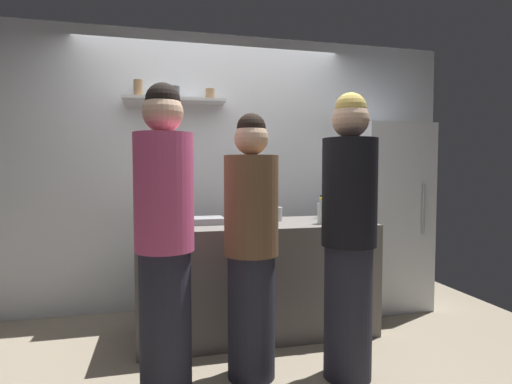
{
  "coord_description": "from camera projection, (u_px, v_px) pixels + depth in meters",
  "views": [
    {
      "loc": [
        -0.52,
        -2.68,
        1.32
      ],
      "look_at": [
        0.24,
        0.49,
        1.14
      ],
      "focal_mm": 28.51,
      "sensor_mm": 36.0,
      "label": 1
    }
  ],
  "objects": [
    {
      "name": "refrigerator",
      "position": [
        385.0,
        215.0,
        3.96
      ],
      "size": [
        0.67,
        0.67,
        1.75
      ],
      "color": "silver",
      "rests_on": "ground"
    },
    {
      "name": "water_bottle_plastic",
      "position": [
        323.0,
        212.0,
        3.23
      ],
      "size": [
        0.09,
        0.09,
        0.21
      ],
      "color": "silver",
      "rests_on": "counter"
    },
    {
      "name": "counter",
      "position": [
        256.0,
        277.0,
        3.31
      ],
      "size": [
        1.86,
        0.72,
        0.89
      ],
      "primitive_type": "cube",
      "color": "#66605B",
      "rests_on": "ground"
    },
    {
      "name": "ground_plane",
      "position": [
        238.0,
        361.0,
        2.8
      ],
      "size": [
        5.28,
        5.28,
        0.0
      ],
      "primitive_type": "plane",
      "color": "gray"
    },
    {
      "name": "utensil_holder",
      "position": [
        277.0,
        214.0,
        3.4
      ],
      "size": [
        0.09,
        0.09,
        0.22
      ],
      "color": "#B2B2B7",
      "rests_on": "counter"
    },
    {
      "name": "person_brown_jacket",
      "position": [
        251.0,
        248.0,
        2.55
      ],
      "size": [
        0.34,
        0.34,
        1.67
      ],
      "rotation": [
        0.0,
        0.0,
        0.17
      ],
      "color": "#262633",
      "rests_on": "ground"
    },
    {
      "name": "baking_pan",
      "position": [
        202.0,
        221.0,
        3.22
      ],
      "size": [
        0.34,
        0.24,
        0.05
      ],
      "primitive_type": "cube",
      "color": "gray",
      "rests_on": "counter"
    },
    {
      "name": "wine_bottle_pale_glass",
      "position": [
        341.0,
        212.0,
        3.12
      ],
      "size": [
        0.06,
        0.06,
        0.3
      ],
      "color": "#B2BFB2",
      "rests_on": "counter"
    },
    {
      "name": "wine_bottle_amber_glass",
      "position": [
        243.0,
        207.0,
        3.49
      ],
      "size": [
        0.07,
        0.07,
        0.3
      ],
      "color": "#472814",
      "rests_on": "counter"
    },
    {
      "name": "person_blonde",
      "position": [
        349.0,
        237.0,
        2.54
      ],
      "size": [
        0.34,
        0.34,
        1.79
      ],
      "rotation": [
        0.0,
        0.0,
        4.46
      ],
      "color": "#262633",
      "rests_on": "ground"
    },
    {
      "name": "person_pink_top",
      "position": [
        165.0,
        241.0,
        2.34
      ],
      "size": [
        0.34,
        0.34,
        1.81
      ],
      "rotation": [
        0.0,
        0.0,
        2.13
      ],
      "color": "#262633",
      "rests_on": "ground"
    },
    {
      "name": "wine_bottle_dark_glass",
      "position": [
        324.0,
        205.0,
        3.62
      ],
      "size": [
        0.06,
        0.06,
        0.29
      ],
      "color": "black",
      "rests_on": "counter"
    },
    {
      "name": "back_wall_assembly",
      "position": [
        213.0,
        171.0,
        3.94
      ],
      "size": [
        4.8,
        0.32,
        2.6
      ],
      "color": "white",
      "rests_on": "ground"
    }
  ]
}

